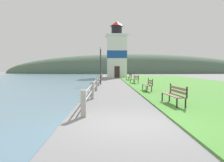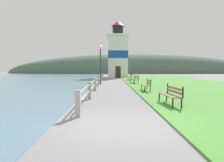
# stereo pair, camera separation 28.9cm
# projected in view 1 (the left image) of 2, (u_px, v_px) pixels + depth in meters

# --- Properties ---
(ground_plane) EXTENTS (160.00, 160.00, 0.00)m
(ground_plane) POSITION_uv_depth(u_px,v_px,m) (126.00, 124.00, 6.66)
(ground_plane) COLOR slate
(grass_verge) EXTENTS (12.00, 47.54, 0.06)m
(grass_verge) POSITION_uv_depth(u_px,v_px,m) (185.00, 84.00, 22.64)
(grass_verge) COLOR #4C8E38
(grass_verge) RESTS_ON ground_plane
(seawall_railing) EXTENTS (0.18, 26.12, 0.94)m
(seawall_railing) POSITION_uv_depth(u_px,v_px,m) (98.00, 80.00, 20.54)
(seawall_railing) COLOR #A8A399
(seawall_railing) RESTS_ON ground_plane
(park_bench_near) EXTENTS (0.60, 1.97, 0.94)m
(park_bench_near) POSITION_uv_depth(u_px,v_px,m) (175.00, 94.00, 9.93)
(park_bench_near) COLOR #846B51
(park_bench_near) RESTS_ON ground_plane
(park_bench_midway) EXTENTS (0.53, 1.85, 0.94)m
(park_bench_midway) POSITION_uv_depth(u_px,v_px,m) (148.00, 84.00, 15.76)
(park_bench_midway) COLOR #846B51
(park_bench_midway) RESTS_ON ground_plane
(park_bench_far) EXTENTS (0.71, 1.94, 0.94)m
(park_bench_far) POSITION_uv_depth(u_px,v_px,m) (135.00, 79.00, 23.55)
(park_bench_far) COLOR #846B51
(park_bench_far) RESTS_ON ground_plane
(park_bench_by_lighthouse) EXTENTS (0.56, 1.87, 0.94)m
(park_bench_by_lighthouse) POSITION_uv_depth(u_px,v_px,m) (129.00, 76.00, 29.60)
(park_bench_by_lighthouse) COLOR #846B51
(park_bench_by_lighthouse) RESTS_ON ground_plane
(lighthouse) EXTENTS (3.98, 3.98, 10.06)m
(lighthouse) POSITION_uv_depth(u_px,v_px,m) (117.00, 53.00, 39.49)
(lighthouse) COLOR white
(lighthouse) RESTS_ON ground_plane
(lamp_post) EXTENTS (0.36, 0.36, 3.96)m
(lamp_post) POSITION_uv_depth(u_px,v_px,m) (101.00, 58.00, 22.29)
(lamp_post) COLOR #333338
(lamp_post) RESTS_ON ground_plane
(distant_hillside) EXTENTS (80.00, 16.00, 12.00)m
(distant_hillside) POSITION_uv_depth(u_px,v_px,m) (135.00, 73.00, 68.40)
(distant_hillside) COLOR #4C6651
(distant_hillside) RESTS_ON ground_plane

